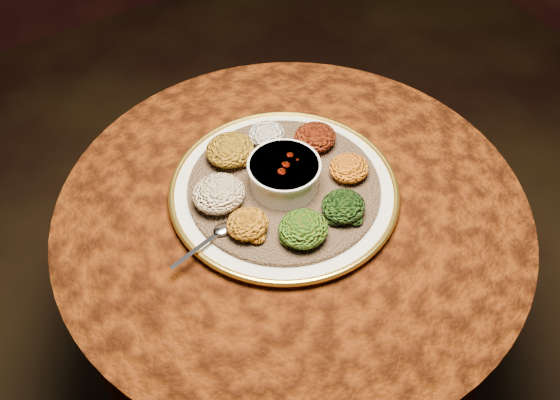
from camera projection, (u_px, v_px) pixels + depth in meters
table at (291, 259)px, 1.39m from camera, size 0.96×0.96×0.73m
platter at (284, 190)px, 1.27m from camera, size 0.48×0.48×0.02m
injera at (284, 187)px, 1.26m from camera, size 0.50×0.50×0.01m
stew_bowl at (284, 173)px, 1.23m from camera, size 0.15×0.15×0.06m
spoon at (219, 232)px, 1.17m from camera, size 0.14×0.05×0.01m
portion_ayib at (266, 134)px, 1.33m from camera, size 0.08×0.08×0.04m
portion_kitfo at (315, 137)px, 1.32m from camera, size 0.09×0.09×0.04m
portion_tikil at (349, 168)px, 1.26m from camera, size 0.08×0.08×0.04m
portion_gomen at (343, 206)px, 1.19m from camera, size 0.09×0.08×0.04m
portion_mixveg at (303, 229)px, 1.16m from camera, size 0.10×0.09×0.05m
portion_kik at (248, 224)px, 1.17m from camera, size 0.08×0.08×0.04m
portion_timatim at (219, 194)px, 1.21m from camera, size 0.11×0.10×0.05m
portion_shiro at (230, 150)px, 1.29m from camera, size 0.10×0.10×0.05m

